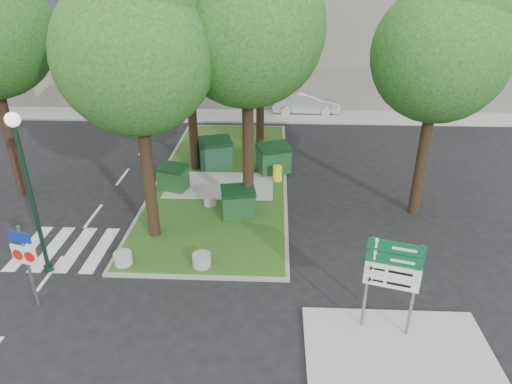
# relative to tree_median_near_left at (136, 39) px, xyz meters

# --- Properties ---
(ground) EXTENTS (120.00, 120.00, 0.00)m
(ground) POSITION_rel_tree_median_near_left_xyz_m (1.41, -2.56, -7.32)
(ground) COLOR black
(ground) RESTS_ON ground
(median_island) EXTENTS (6.00, 16.00, 0.12)m
(median_island) POSITION_rel_tree_median_near_left_xyz_m (1.91, 5.44, -7.26)
(median_island) COLOR #294C15
(median_island) RESTS_ON ground
(median_kerb) EXTENTS (6.30, 16.30, 0.10)m
(median_kerb) POSITION_rel_tree_median_near_left_xyz_m (1.91, 5.44, -7.27)
(median_kerb) COLOR gray
(median_kerb) RESTS_ON ground
(sidewalk_corner) EXTENTS (5.00, 4.00, 0.12)m
(sidewalk_corner) POSITION_rel_tree_median_near_left_xyz_m (7.91, -6.06, -7.26)
(sidewalk_corner) COLOR #999993
(sidewalk_corner) RESTS_ON ground
(building_sidewalk) EXTENTS (42.00, 3.00, 0.12)m
(building_sidewalk) POSITION_rel_tree_median_near_left_xyz_m (1.41, 15.94, -7.26)
(building_sidewalk) COLOR #999993
(building_sidewalk) RESTS_ON ground
(zebra_crossing) EXTENTS (5.00, 3.00, 0.01)m
(zebra_crossing) POSITION_rel_tree_median_near_left_xyz_m (-2.34, -1.06, -7.31)
(zebra_crossing) COLOR silver
(zebra_crossing) RESTS_ON ground
(tree_median_near_left) EXTENTS (5.20, 5.20, 10.53)m
(tree_median_near_left) POSITION_rel_tree_median_near_left_xyz_m (0.00, 0.00, 0.00)
(tree_median_near_left) COLOR black
(tree_median_near_left) RESTS_ON ground
(tree_median_near_right) EXTENTS (5.60, 5.60, 11.46)m
(tree_median_near_right) POSITION_rel_tree_median_near_left_xyz_m (3.50, 2.00, 0.67)
(tree_median_near_right) COLOR black
(tree_median_near_right) RESTS_ON ground
(tree_median_mid) EXTENTS (4.80, 4.80, 9.99)m
(tree_median_mid) POSITION_rel_tree_median_near_left_xyz_m (0.50, 6.50, -0.34)
(tree_median_mid) COLOR black
(tree_median_mid) RESTS_ON ground
(tree_street_right) EXTENTS (5.00, 5.00, 10.06)m
(tree_street_right) POSITION_rel_tree_median_near_left_xyz_m (10.50, 2.50, -0.33)
(tree_street_right) COLOR black
(tree_street_right) RESTS_ON ground
(dumpster_a) EXTENTS (1.50, 1.25, 1.20)m
(dumpster_a) POSITION_rel_tree_median_near_left_xyz_m (-0.18, 3.95, -6.62)
(dumpster_a) COLOR #0F3812
(dumpster_a) RESTS_ON median_island
(dumpster_b) EXTENTS (1.95, 1.63, 1.55)m
(dumpster_b) POSITION_rel_tree_median_near_left_xyz_m (1.42, 6.66, -6.45)
(dumpster_b) COLOR #103820
(dumpster_b) RESTS_ON median_island
(dumpster_c) EXTENTS (1.52, 1.20, 1.27)m
(dumpster_c) POSITION_rel_tree_median_near_left_xyz_m (3.02, 1.57, -6.59)
(dumpster_c) COLOR #103716
(dumpster_c) RESTS_ON median_island
(dumpster_d) EXTENTS (1.86, 1.60, 1.46)m
(dumpster_d) POSITION_rel_tree_median_near_left_xyz_m (4.41, 6.18, -6.50)
(dumpster_d) COLOR #123D1A
(dumpster_d) RESTS_ON median_island
(bollard_left) EXTENTS (0.62, 0.62, 0.44)m
(bollard_left) POSITION_rel_tree_median_near_left_xyz_m (-0.69, -2.06, -6.98)
(bollard_left) COLOR #A4A49F
(bollard_left) RESTS_ON median_island
(bollard_right) EXTENTS (0.64, 0.64, 0.45)m
(bollard_right) POSITION_rel_tree_median_near_left_xyz_m (2.04, -2.06, -6.97)
(bollard_right) COLOR gray
(bollard_right) RESTS_ON median_island
(bollard_mid) EXTENTS (0.55, 0.55, 0.39)m
(bollard_mid) POSITION_rel_tree_median_near_left_xyz_m (1.72, 2.44, -7.00)
(bollard_mid) COLOR #959691
(bollard_mid) RESTS_ON median_island
(litter_bin) EXTENTS (0.43, 0.43, 0.75)m
(litter_bin) POSITION_rel_tree_median_near_left_xyz_m (4.61, 5.10, -6.82)
(litter_bin) COLOR yellow
(litter_bin) RESTS_ON median_island
(street_lamp) EXTENTS (0.45, 0.45, 5.59)m
(street_lamp) POSITION_rel_tree_median_near_left_xyz_m (-3.20, -2.41, -3.80)
(street_lamp) COLOR black
(street_lamp) RESTS_ON ground
(traffic_sign_pole) EXTENTS (0.83, 0.24, 2.82)m
(traffic_sign_pole) POSITION_rel_tree_median_near_left_xyz_m (-2.71, -4.18, -5.51)
(traffic_sign_pole) COLOR slate
(traffic_sign_pole) RESTS_ON ground
(directional_sign) EXTENTS (1.42, 0.45, 2.92)m
(directional_sign) POSITION_rel_tree_median_near_left_xyz_m (7.67, -4.87, -5.26)
(directional_sign) COLOR slate
(directional_sign) RESTS_ON sidewalk_corner
(car_white) EXTENTS (4.39, 1.85, 1.48)m
(car_white) POSITION_rel_tree_median_near_left_xyz_m (-5.35, 16.87, -6.58)
(car_white) COLOR silver
(car_white) RESTS_ON ground
(car_silver) EXTENTS (4.76, 1.73, 1.56)m
(car_silver) POSITION_rel_tree_median_near_left_xyz_m (6.56, 16.94, -6.54)
(car_silver) COLOR #AEAFB6
(car_silver) RESTS_ON ground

